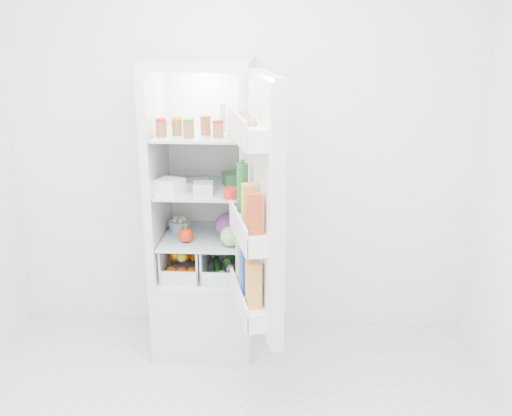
# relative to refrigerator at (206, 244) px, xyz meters

# --- Properties ---
(room_walls) EXTENTS (3.02, 3.02, 2.61)m
(room_walls) POSITION_rel_refrigerator_xyz_m (0.20, -1.25, 0.93)
(room_walls) COLOR white
(room_walls) RESTS_ON ground
(refrigerator) EXTENTS (0.60, 0.60, 1.80)m
(refrigerator) POSITION_rel_refrigerator_xyz_m (0.00, 0.00, 0.00)
(refrigerator) COLOR silver
(refrigerator) RESTS_ON ground
(shelf_low) EXTENTS (0.49, 0.53, 0.01)m
(shelf_low) POSITION_rel_refrigerator_xyz_m (-0.00, -0.06, 0.07)
(shelf_low) COLOR silver
(shelf_low) RESTS_ON refrigerator
(shelf_mid) EXTENTS (0.49, 0.53, 0.02)m
(shelf_mid) POSITION_rel_refrigerator_xyz_m (-0.00, -0.06, 0.38)
(shelf_mid) COLOR silver
(shelf_mid) RESTS_ON refrigerator
(shelf_top) EXTENTS (0.49, 0.53, 0.02)m
(shelf_top) POSITION_rel_refrigerator_xyz_m (-0.00, -0.06, 0.71)
(shelf_top) COLOR silver
(shelf_top) RESTS_ON refrigerator
(crisper_left) EXTENTS (0.23, 0.46, 0.22)m
(crisper_left) POSITION_rel_refrigerator_xyz_m (-0.12, -0.06, -0.06)
(crisper_left) COLOR silver
(crisper_left) RESTS_ON refrigerator
(crisper_right) EXTENTS (0.23, 0.46, 0.22)m
(crisper_right) POSITION_rel_refrigerator_xyz_m (0.12, -0.06, -0.06)
(crisper_right) COLOR silver
(crisper_right) RESTS_ON refrigerator
(condiment_jars) EXTENTS (0.46, 0.16, 0.08)m
(condiment_jars) POSITION_rel_refrigerator_xyz_m (-0.00, -0.17, 0.76)
(condiment_jars) COLOR #B21919
(condiment_jars) RESTS_ON shelf_top
(squeeze_bottle) EXTENTS (0.06, 0.06, 0.16)m
(squeeze_bottle) POSITION_rel_refrigerator_xyz_m (0.12, -0.00, 0.80)
(squeeze_bottle) COLOR white
(squeeze_bottle) RESTS_ON shelf_top
(tub_white) EXTENTS (0.18, 0.18, 0.09)m
(tub_white) POSITION_rel_refrigerator_xyz_m (-0.16, -0.22, 0.44)
(tub_white) COLOR white
(tub_white) RESTS_ON shelf_mid
(tub_cream) EXTENTS (0.12, 0.12, 0.07)m
(tub_cream) POSITION_rel_refrigerator_xyz_m (0.03, -0.20, 0.43)
(tub_cream) COLOR beige
(tub_cream) RESTS_ON shelf_mid
(tin_red) EXTENTS (0.09, 0.09, 0.06)m
(tin_red) POSITION_rel_refrigerator_xyz_m (0.19, -0.28, 0.42)
(tin_red) COLOR red
(tin_red) RESTS_ON shelf_mid
(foil_tray) EXTENTS (0.20, 0.17, 0.04)m
(foil_tray) POSITION_rel_refrigerator_xyz_m (-0.04, -0.06, 0.41)
(foil_tray) COLOR silver
(foil_tray) RESTS_ON shelf_mid
(tub_green) EXTENTS (0.13, 0.15, 0.07)m
(tub_green) POSITION_rel_refrigerator_xyz_m (0.17, 0.00, 0.43)
(tub_green) COLOR #3B8346
(tub_green) RESTS_ON shelf_mid
(red_cabbage) EXTENTS (0.16, 0.16, 0.16)m
(red_cabbage) POSITION_rel_refrigerator_xyz_m (0.15, -0.09, 0.16)
(red_cabbage) COLOR #571D4D
(red_cabbage) RESTS_ON shelf_low
(bell_pepper) EXTENTS (0.09, 0.09, 0.09)m
(bell_pepper) POSITION_rel_refrigerator_xyz_m (-0.09, -0.18, 0.13)
(bell_pepper) COLOR red
(bell_pepper) RESTS_ON shelf_low
(mushroom_bowl) EXTENTS (0.17, 0.17, 0.06)m
(mushroom_bowl) POSITION_rel_refrigerator_xyz_m (-0.17, 0.02, 0.11)
(mushroom_bowl) COLOR #8CADD2
(mushroom_bowl) RESTS_ON shelf_low
(salad_bag) EXTENTS (0.12, 0.12, 0.12)m
(salad_bag) POSITION_rel_refrigerator_xyz_m (0.18, -0.23, 0.14)
(salad_bag) COLOR #A2BF8F
(salad_bag) RESTS_ON shelf_low
(citrus_pile) EXTENTS (0.20, 0.24, 0.16)m
(citrus_pile) POSITION_rel_refrigerator_xyz_m (-0.12, -0.12, -0.07)
(citrus_pile) COLOR orange
(citrus_pile) RESTS_ON refrigerator
(veg_pile) EXTENTS (0.16, 0.30, 0.10)m
(veg_pile) POSITION_rel_refrigerator_xyz_m (0.13, -0.06, -0.10)
(veg_pile) COLOR #194C1A
(veg_pile) RESTS_ON refrigerator
(fridge_door) EXTENTS (0.30, 0.60, 1.30)m
(fridge_door) POSITION_rel_refrigerator_xyz_m (0.38, -0.63, 0.43)
(fridge_door) COLOR silver
(fridge_door) RESTS_ON refrigerator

